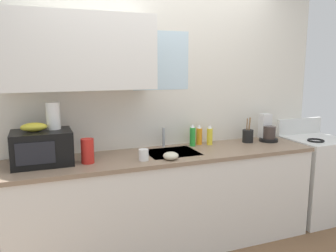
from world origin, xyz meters
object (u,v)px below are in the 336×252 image
Objects in this scene: dish_soap_bottle_orange at (199,135)px; small_bowl at (171,156)px; dish_soap_bottle_green at (193,136)px; microwave at (42,148)px; cereal_canister at (87,151)px; paper_towel_roll at (53,116)px; utensil_crock at (248,136)px; banana_bunch at (34,127)px; coffee_maker at (267,131)px; mug_white at (144,155)px; stove_range at (314,177)px; dish_soap_bottle_yellow at (210,135)px.

dish_soap_bottle_orange is 1.54× the size of small_bowl.
small_bowl is at bearing -135.10° from dish_soap_bottle_green.
microwave reaches higher than small_bowl.
dish_soap_bottle_orange is 1.17m from cereal_canister.
utensil_crock is at bearing 0.60° from paper_towel_roll.
banana_bunch is 1.00× the size of dish_soap_bottle_orange.
coffee_maker is 2.95× the size of mug_white.
stove_range is at bearing -7.09° from dish_soap_bottle_green.
banana_bunch is at bearing -178.52° from coffee_maker.
cereal_canister is at bearing -174.10° from utensil_crock.
dish_soap_bottle_green is 1.68× the size of small_bowl.
microwave reaches higher than stove_range.
dish_soap_bottle_orange is 0.10m from dish_soap_bottle_yellow.
microwave is 1.57m from dish_soap_bottle_yellow.
dish_soap_bottle_yellow is 0.76× the size of utensil_crock.
banana_bunch is 1.00× the size of cereal_canister.
paper_towel_roll is (0.15, 0.05, 0.08)m from banana_bunch.
paper_towel_roll reaches higher than stove_range.
utensil_crock reaches higher than dish_soap_bottle_yellow.
cereal_canister is (-2.45, -0.05, 0.54)m from stove_range.
stove_range is 2.85m from microwave.
microwave reaches higher than utensil_crock.
paper_towel_roll is at bearing -179.77° from coffee_maker.
dish_soap_bottle_orange is at bearing 170.88° from stove_range.
dish_soap_bottle_green is 2.29× the size of mug_white.
banana_bunch is (-2.84, 0.05, 0.75)m from stove_range.
coffee_maker is 1.40× the size of dish_soap_bottle_yellow.
banana_bunch is at bearing 178.20° from microwave.
utensil_crock is at bearing -5.61° from dish_soap_bottle_green.
dish_soap_bottle_orange is at bearing 6.19° from banana_bunch.
dish_soap_bottle_green is at bearing 27.97° from mug_white.
dish_soap_bottle_yellow is 2.10× the size of mug_white.
cereal_canister is (-1.23, -0.22, 0.01)m from dish_soap_bottle_yellow.
dish_soap_bottle_green is 0.83× the size of utensil_crock.
microwave is 4.84× the size of mug_white.
coffee_maker is 0.75m from dish_soap_bottle_orange.
banana_bunch reaches higher than small_bowl.
dish_soap_bottle_green is 0.18m from dish_soap_bottle_yellow.
coffee_maker is 1.40× the size of cereal_canister.
banana_bunch is 1.45m from dish_soap_bottle_green.
coffee_maker is 0.83m from dish_soap_bottle_green.
mug_white is at bearing -19.32° from paper_towel_roll.
coffee_maker is 0.65m from dish_soap_bottle_yellow.
dish_soap_bottle_yellow is 0.68m from small_bowl.
banana_bunch is at bearing -161.57° from paper_towel_roll.
paper_towel_roll is 1.10× the size of dish_soap_bottle_yellow.
coffee_maker is 1.25m from small_bowl.
dish_soap_bottle_green is 1.07m from cereal_canister.
dish_soap_bottle_green is at bearing 5.13° from banana_bunch.
paper_towel_roll is 1.91m from utensil_crock.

